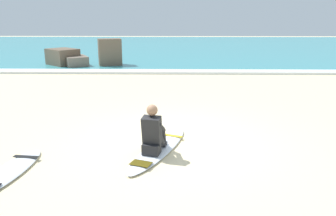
% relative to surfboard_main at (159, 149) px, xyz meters
% --- Properties ---
extents(ground_plane, '(80.00, 80.00, 0.00)m').
position_rel_surfboard_main_xyz_m(ground_plane, '(0.31, 0.49, -0.04)').
color(ground_plane, beige).
extents(sea, '(80.00, 28.00, 0.10)m').
position_rel_surfboard_main_xyz_m(sea, '(0.31, 23.16, 0.01)').
color(sea, teal).
rests_on(sea, ground).
extents(breaking_foam, '(80.00, 0.90, 0.11)m').
position_rel_surfboard_main_xyz_m(breaking_foam, '(0.31, 9.46, 0.02)').
color(breaking_foam, white).
rests_on(breaking_foam, ground).
extents(surfboard_main, '(1.39, 2.57, 0.08)m').
position_rel_surfboard_main_xyz_m(surfboard_main, '(0.00, 0.00, 0.00)').
color(surfboard_main, silver).
rests_on(surfboard_main, ground).
extents(surfer_seated, '(0.48, 0.76, 0.95)m').
position_rel_surfboard_main_xyz_m(surfer_seated, '(-0.10, -0.21, 0.40)').
color(surfer_seated, '#232326').
rests_on(surfer_seated, surfboard_main).
extents(surfboard_spare_near, '(0.72, 1.92, 0.08)m').
position_rel_surfboard_main_xyz_m(surfboard_spare_near, '(-2.51, -1.03, 0.00)').
color(surfboard_spare_near, silver).
rests_on(surfboard_spare_near, ground).
extents(rock_outcrop_distant, '(4.25, 2.18, 1.48)m').
position_rel_surfboard_main_xyz_m(rock_outcrop_distant, '(-4.67, 11.35, 0.48)').
color(rock_outcrop_distant, brown).
rests_on(rock_outcrop_distant, ground).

